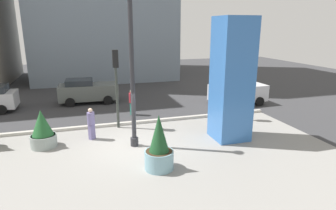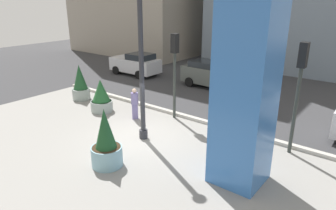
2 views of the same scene
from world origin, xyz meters
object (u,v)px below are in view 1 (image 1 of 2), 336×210
(lamp_post, at_px, (132,76))
(car_intersection, at_px, (88,91))
(car_far_lane, at_px, (237,92))
(pedestrian_by_curb, at_px, (91,122))
(potted_plant_by_pillar, at_px, (159,148))
(potted_plant_near_left, at_px, (43,131))
(pedestrian_crossing, at_px, (132,101))
(traffic_light_corner, at_px, (116,76))
(traffic_light_far_side, at_px, (218,70))
(art_pillar_blue, at_px, (232,80))

(lamp_post, bearing_deg, car_intersection, 101.43)
(car_far_lane, xyz_separation_m, pedestrian_by_curb, (-10.11, -3.82, -0.02))
(potted_plant_by_pillar, bearing_deg, potted_plant_near_left, 141.63)
(potted_plant_by_pillar, height_order, pedestrian_crossing, potted_plant_by_pillar)
(potted_plant_by_pillar, relative_size, traffic_light_corner, 0.52)
(potted_plant_by_pillar, height_order, car_far_lane, potted_plant_by_pillar)
(traffic_light_far_side, bearing_deg, potted_plant_by_pillar, -133.76)
(lamp_post, xyz_separation_m, traffic_light_corner, (-0.39, 2.73, -0.43))
(art_pillar_blue, height_order, traffic_light_far_side, art_pillar_blue)
(lamp_post, relative_size, car_intersection, 1.61)
(potted_plant_by_pillar, bearing_deg, traffic_light_far_side, 46.24)
(potted_plant_near_left, bearing_deg, traffic_light_far_side, 9.34)
(lamp_post, xyz_separation_m, car_intersection, (-1.77, 8.75, -2.39))
(traffic_light_corner, height_order, pedestrian_crossing, traffic_light_corner)
(potted_plant_by_pillar, distance_m, car_far_lane, 10.93)
(art_pillar_blue, bearing_deg, car_far_lane, 56.94)
(art_pillar_blue, relative_size, pedestrian_by_curb, 3.66)
(pedestrian_crossing, distance_m, pedestrian_by_curb, 4.29)
(potted_plant_by_pillar, bearing_deg, pedestrian_by_curb, 121.15)
(traffic_light_far_side, bearing_deg, pedestrian_crossing, 154.49)
(potted_plant_near_left, distance_m, pedestrian_crossing, 6.04)
(car_far_lane, distance_m, pedestrian_crossing, 7.53)
(traffic_light_corner, distance_m, pedestrian_crossing, 3.07)
(art_pillar_blue, relative_size, car_far_lane, 1.48)
(traffic_light_far_side, bearing_deg, potted_plant_near_left, -170.66)
(traffic_light_far_side, xyz_separation_m, pedestrian_by_curb, (-7.22, -1.22, -2.05))
(potted_plant_near_left, relative_size, traffic_light_far_side, 0.41)
(potted_plant_near_left, distance_m, traffic_light_far_side, 9.73)
(traffic_light_corner, height_order, car_intersection, traffic_light_corner)
(potted_plant_near_left, distance_m, car_far_lane, 12.93)
(art_pillar_blue, xyz_separation_m, pedestrian_crossing, (-3.89, 5.19, -2.00))
(lamp_post, relative_size, art_pillar_blue, 1.16)
(potted_plant_by_pillar, xyz_separation_m, traffic_light_far_side, (4.88, 5.09, 2.03))
(car_intersection, xyz_separation_m, pedestrian_by_curb, (-0.07, -7.36, -0.00))
(lamp_post, bearing_deg, pedestrian_crossing, 81.20)
(art_pillar_blue, xyz_separation_m, potted_plant_by_pillar, (-4.13, -2.11, -2.00))
(potted_plant_by_pillar, distance_m, traffic_light_corner, 5.63)
(lamp_post, height_order, traffic_light_corner, lamp_post)
(pedestrian_by_curb, bearing_deg, potted_plant_by_pillar, -58.85)
(car_intersection, height_order, pedestrian_crossing, car_intersection)
(lamp_post, xyz_separation_m, pedestrian_crossing, (0.75, 4.82, -2.37))
(potted_plant_by_pillar, bearing_deg, art_pillar_blue, 27.11)
(pedestrian_by_curb, bearing_deg, traffic_light_far_side, 9.56)
(art_pillar_blue, xyz_separation_m, pedestrian_by_curb, (-6.47, 1.76, -2.02))
(art_pillar_blue, xyz_separation_m, traffic_light_corner, (-5.02, 3.10, -0.06))
(lamp_post, xyz_separation_m, traffic_light_far_side, (5.38, 2.61, -0.35))
(pedestrian_crossing, bearing_deg, car_intersection, 122.59)
(potted_plant_by_pillar, distance_m, traffic_light_far_side, 7.34)
(car_intersection, bearing_deg, potted_plant_near_left, -106.04)
(car_far_lane, bearing_deg, pedestrian_by_curb, -159.29)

